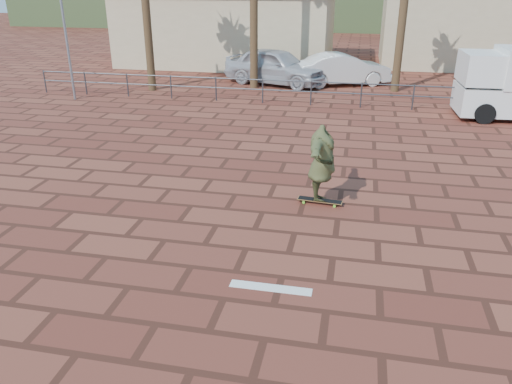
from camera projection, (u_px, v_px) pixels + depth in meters
The scene contains 9 objects.
ground at pixel (246, 249), 9.63m from camera, with size 120.00×120.00×0.00m, color brown.
paint_stripe at pixel (271, 288), 8.42m from camera, with size 1.40×0.22×0.01m, color white.
guardrail at pixel (311, 89), 20.15m from camera, with size 24.06×0.06×1.00m.
building_west at pixel (229, 24), 29.62m from camera, with size 12.60×7.60×4.50m.
building_east at pixel (473, 20), 28.71m from camera, with size 10.60×6.60×5.00m.
longboard at pixel (320, 200), 11.51m from camera, with size 1.05×0.33×0.10m.
skateboarder at pixel (322, 163), 11.15m from camera, with size 2.20×0.60×1.79m, color #464A28.
car_silver at pixel (276, 66), 24.07m from camera, with size 2.03×5.05×1.72m, color #B4B6BC.
car_white at pixel (343, 69), 23.97m from camera, with size 1.58×4.53×1.49m, color silver.
Camera 1 is at (1.89, -8.19, 4.83)m, focal length 35.00 mm.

